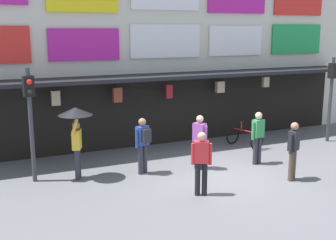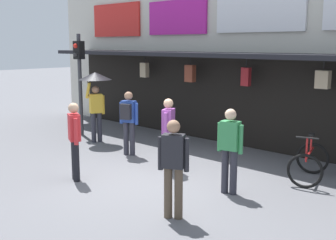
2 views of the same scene
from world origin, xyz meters
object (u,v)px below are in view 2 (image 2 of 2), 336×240
Objects in this scene: bicycle_parked at (309,163)px; pedestrian_with_umbrella at (95,87)px; traffic_light_near at (79,68)px; pedestrian_in_white at (128,118)px; pedestrian_in_purple at (230,146)px; pedestrian_in_green at (168,130)px; pedestrian_in_yellow at (75,137)px; pedestrian_in_blue at (173,164)px.

pedestrian_with_umbrella is at bearing -172.07° from bicycle_parked.
traffic_light_near is 3.30m from pedestrian_in_white.
pedestrian_with_umbrella is at bearing 170.16° from pedestrian_in_purple.
pedestrian_in_green reaches higher than bicycle_parked.
pedestrian_in_white is at bearing 109.30° from pedestrian_in_yellow.
traffic_light_near reaches higher than pedestrian_in_white.
pedestrian_in_white is 3.68m from pedestrian_in_purple.
traffic_light_near is 4.98m from pedestrian_in_green.
pedestrian_with_umbrella is at bearing 169.02° from pedestrian_in_white.
pedestrian_in_purple is 5.62m from pedestrian_with_umbrella.
bicycle_parked is at bearing 67.25° from pedestrian_in_purple.
pedestrian_in_white is (-3.66, 2.22, 0.04)m from pedestrian_in_blue.
pedestrian_in_green is (4.75, -0.93, -1.19)m from traffic_light_near.
pedestrian_in_yellow is at bearing -136.83° from bicycle_parked.
pedestrian_with_umbrella is 1.24× the size of pedestrian_in_green.
pedestrian_in_blue is at bearing -31.25° from pedestrian_in_white.
pedestrian_in_purple is at bearing 28.92° from pedestrian_in_yellow.
traffic_light_near is 4.87m from pedestrian_in_yellow.
pedestrian_in_white and pedestrian_in_green have the same top height.
pedestrian_in_purple is at bearing -112.75° from bicycle_parked.
pedestrian_in_purple is at bearing -9.25° from pedestrian_in_white.
pedestrian_in_purple is 3.28m from pedestrian_in_yellow.
pedestrian_in_white is at bearing -164.34° from bicycle_parked.
pedestrian_in_yellow is (-0.95, -1.88, 0.00)m from pedestrian_in_green.
bicycle_parked is 5.02m from pedestrian_in_yellow.
pedestrian_in_green is at bearing -9.74° from pedestrian_in_white.
pedestrian_with_umbrella is 3.70m from pedestrian_in_green.
pedestrian_in_green is at bearing 63.16° from pedestrian_in_yellow.
pedestrian_in_white and pedestrian_in_yellow have the same top height.
pedestrian_in_yellow is (0.76, -2.18, -0.04)m from pedestrian_in_white.
pedestrian_in_blue is 1.00× the size of pedestrian_in_white.
pedestrian_in_purple is at bearing -9.84° from pedestrian_with_umbrella.
pedestrian_with_umbrella reaches higher than pedestrian_in_yellow.
bicycle_parked is 0.79× the size of pedestrian_in_green.
pedestrian_in_white is 1.00× the size of pedestrian_in_yellow.
pedestrian_in_white is (-4.40, -1.23, 0.59)m from bicycle_parked.
pedestrian_with_umbrella is at bearing 169.62° from pedestrian_in_green.
bicycle_parked is 0.79× the size of pedestrian_in_white.
pedestrian_in_blue and pedestrian_in_yellow have the same top height.
pedestrian_in_blue is (6.69, -2.86, -1.19)m from traffic_light_near.
bicycle_parked is at bearing 43.17° from pedestrian_in_yellow.
traffic_light_near is at bearing -175.38° from bicycle_parked.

